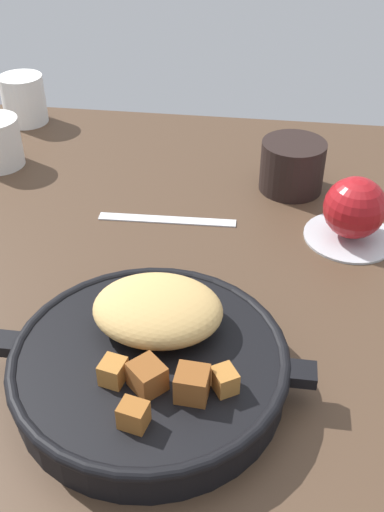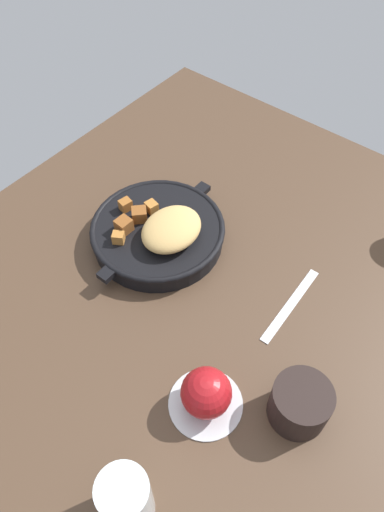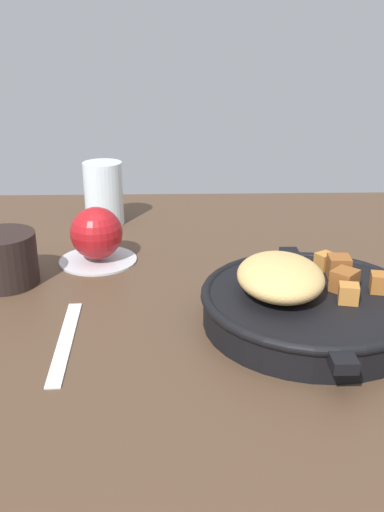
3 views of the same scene
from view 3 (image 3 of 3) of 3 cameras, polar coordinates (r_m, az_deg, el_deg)
name	(u,v)px [view 3 (image 3 of 3)]	position (r cm, az deg, el deg)	size (l,w,h in cm)	color
ground_plane	(193,323)	(70.92, 0.14, -6.65)	(107.13, 96.98, 2.40)	#473323
cast_iron_skillet	(307,301)	(68.29, 11.29, -4.41)	(29.94, 25.58, 8.13)	black
saucer_plate	(98,259)	(86.78, -9.24, -0.32)	(11.45, 11.45, 0.60)	#B7BABF
red_apple	(96,233)	(85.33, -9.41, 2.25)	(7.65, 7.65, 7.65)	maroon
butter_knife	(65,340)	(66.15, -12.38, -8.11)	(18.08, 1.60, 0.36)	silver
water_glass_tall	(104,193)	(101.87, -8.70, 6.12)	(6.71, 6.71, 10.86)	silver
coffee_mug_dark	(4,259)	(81.18, -18.07, -0.28)	(8.89, 8.89, 7.08)	black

